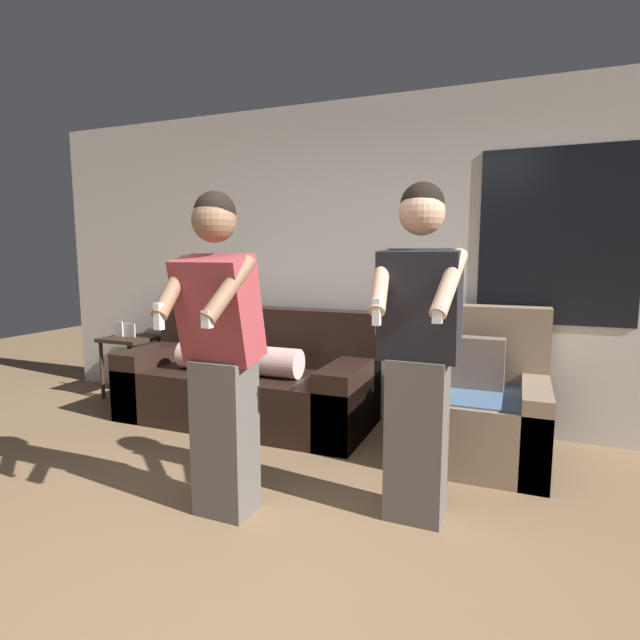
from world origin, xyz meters
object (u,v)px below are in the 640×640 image
armchair (475,408)px  person_right (418,351)px  side_table (130,346)px  couch (249,382)px  person_left (220,354)px

armchair → person_right: (-0.23, -1.02, 0.59)m
side_table → person_right: bearing=-22.3°
couch → person_right: person_right is taller
person_left → person_right: (0.99, 0.35, 0.02)m
side_table → person_right: size_ratio=0.42×
couch → side_table: size_ratio=2.82×
couch → armchair: 1.88m
armchair → person_right: 1.19m
couch → side_table: 1.48m
couch → person_left: size_ratio=1.22×
armchair → side_table: size_ratio=1.38×
armchair → person_right: size_ratio=0.58×
person_left → armchair: bearing=48.3°
couch → armchair: size_ratio=2.04×
side_table → couch: bearing=-7.3°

